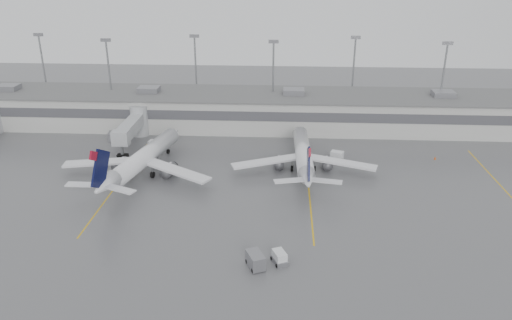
{
  "coord_description": "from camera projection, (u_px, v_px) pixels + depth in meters",
  "views": [
    {
      "loc": [
        12.64,
        -58.22,
        38.92
      ],
      "look_at": [
        7.93,
        24.0,
        5.0
      ],
      "focal_mm": 35.0,
      "sensor_mm": 36.0,
      "label": 1
    }
  ],
  "objects": [
    {
      "name": "ground",
      "position": [
        189.0,
        258.0,
        69.23
      ],
      "size": [
        260.0,
        260.0,
        0.0
      ],
      "primitive_type": "plane",
      "color": "#515153",
      "rests_on": "ground"
    },
    {
      "name": "terminal",
      "position": [
        231.0,
        109.0,
        121.17
      ],
      "size": [
        152.0,
        17.0,
        9.45
      ],
      "color": "#B2B2AD",
      "rests_on": "ground"
    },
    {
      "name": "light_masts",
      "position": [
        233.0,
        72.0,
        123.5
      ],
      "size": [
        142.4,
        8.0,
        20.6
      ],
      "color": "gray",
      "rests_on": "ground"
    },
    {
      "name": "jet_bridge_right",
      "position": [
        134.0,
        125.0,
        111.05
      ],
      "size": [
        4.0,
        17.2,
        7.0
      ],
      "color": "#9C9EA1",
      "rests_on": "ground"
    },
    {
      "name": "stand_markings",
      "position": [
        213.0,
        184.0,
        91.39
      ],
      "size": [
        105.25,
        40.0,
        0.01
      ],
      "color": "#E2AB0D",
      "rests_on": "ground"
    },
    {
      "name": "jet_mid_left",
      "position": [
        142.0,
        159.0,
        93.91
      ],
      "size": [
        29.21,
        33.08,
        10.82
      ],
      "rotation": [
        0.0,
        0.0,
        -0.21
      ],
      "color": "white",
      "rests_on": "ground"
    },
    {
      "name": "jet_mid_right",
      "position": [
        303.0,
        155.0,
        96.27
      ],
      "size": [
        27.94,
        31.33,
        10.13
      ],
      "rotation": [
        0.0,
        0.0,
        0.02
      ],
      "color": "white",
      "rests_on": "ground"
    },
    {
      "name": "baggage_tug",
      "position": [
        279.0,
        258.0,
        67.87
      ],
      "size": [
        2.58,
        3.12,
        1.73
      ],
      "rotation": [
        0.0,
        0.0,
        0.41
      ],
      "color": "silver",
      "rests_on": "ground"
    },
    {
      "name": "baggage_cart",
      "position": [
        256.0,
        260.0,
        66.78
      ],
      "size": [
        2.97,
        3.68,
        2.07
      ],
      "rotation": [
        0.0,
        0.0,
        0.41
      ],
      "color": "slate",
      "rests_on": "ground"
    },
    {
      "name": "gse_uld_b",
      "position": [
        155.0,
        145.0,
        107.78
      ],
      "size": [
        2.83,
        2.06,
        1.87
      ],
      "primitive_type": "cube",
      "rotation": [
        0.0,
        0.0,
        -0.12
      ],
      "color": "silver",
      "rests_on": "ground"
    },
    {
      "name": "gse_uld_c",
      "position": [
        337.0,
        156.0,
        102.11
      ],
      "size": [
        2.92,
        2.44,
        1.77
      ],
      "primitive_type": "cube",
      "rotation": [
        0.0,
        0.0,
        -0.36
      ],
      "color": "silver",
      "rests_on": "ground"
    },
    {
      "name": "gse_loader",
      "position": [
        113.0,
        136.0,
        112.61
      ],
      "size": [
        2.35,
        3.33,
        1.93
      ],
      "primitive_type": "cube",
      "rotation": [
        0.0,
        0.0,
        0.14
      ],
      "color": "slate",
      "rests_on": "ground"
    },
    {
      "name": "cone_b",
      "position": [
        153.0,
        157.0,
        102.99
      ],
      "size": [
        0.38,
        0.38,
        0.6
      ],
      "primitive_type": "cone",
      "color": "#F25305",
      "rests_on": "ground"
    },
    {
      "name": "cone_c",
      "position": [
        313.0,
        157.0,
        102.95
      ],
      "size": [
        0.41,
        0.41,
        0.65
      ],
      "primitive_type": "cone",
      "color": "#F25305",
      "rests_on": "ground"
    },
    {
      "name": "cone_d",
      "position": [
        435.0,
        158.0,
        102.39
      ],
      "size": [
        0.42,
        0.42,
        0.66
      ],
      "primitive_type": "cone",
      "color": "#F25305",
      "rests_on": "ground"
    }
  ]
}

